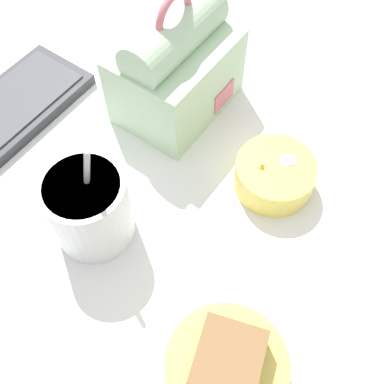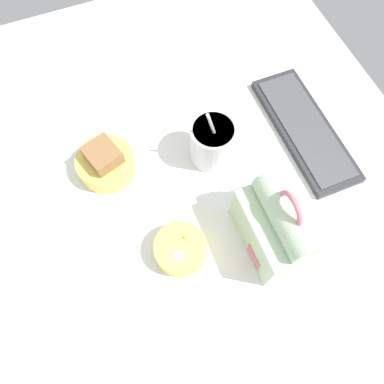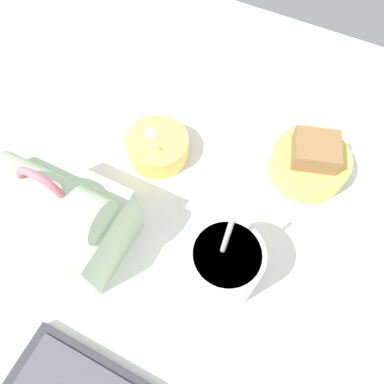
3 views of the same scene
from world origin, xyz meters
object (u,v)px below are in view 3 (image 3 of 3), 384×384
Objects in this scene: soup_cup at (224,265)px; bento_bowl_snacks at (158,147)px; lunch_bag at (64,216)px; bento_bowl_sandwich at (310,162)px.

bento_bowl_snacks is at bearing -37.97° from soup_cup.
soup_cup is (-23.82, -4.30, -1.91)cm from lunch_bag.
lunch_bag is at bearing 10.23° from soup_cup.
lunch_bag is 1.10× the size of soup_cup.
soup_cup is at bearing 77.22° from bento_bowl_sandwich.
soup_cup reaches higher than bento_bowl_sandwich.
soup_cup is 24.66cm from bento_bowl_sandwich.
lunch_bag is at bearing 77.88° from bento_bowl_snacks.
lunch_bag is 24.28cm from soup_cup.
soup_cup is 1.37× the size of bento_bowl_sandwich.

